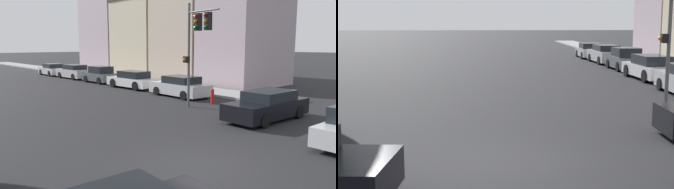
# 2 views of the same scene
# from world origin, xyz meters

# --- Properties ---
(ground_plane) EXTENTS (300.00, 300.00, 0.00)m
(ground_plane) POSITION_xyz_m (0.00, 0.00, 0.00)
(ground_plane) COLOR black
(sidewalk_strip) EXTENTS (2.89, 60.00, 0.17)m
(sidewalk_strip) POSITION_xyz_m (11.57, 32.89, 0.09)
(sidewalk_strip) COLOR gray
(sidewalk_strip) RESTS_ON ground_plane
(rowhouse_backdrop) EXTENTS (7.71, 25.68, 12.65)m
(rowhouse_backdrop) POSITION_xyz_m (16.81, 21.22, 5.49)
(rowhouse_backdrop) COLOR #B29EA8
(rowhouse_backdrop) RESTS_ON ground_plane
(traffic_signal) EXTENTS (0.54, 2.49, 5.72)m
(traffic_signal) POSITION_xyz_m (6.25, 6.03, 3.99)
(traffic_signal) COLOR #515456
(traffic_signal) RESTS_ON ground_plane
(crossing_car_2) EXTENTS (4.65, 2.00, 1.37)m
(crossing_car_2) POSITION_xyz_m (6.80, 2.00, 0.66)
(crossing_car_2) COLOR black
(crossing_car_2) RESTS_ON ground_plane
(parked_car_0) EXTENTS (2.05, 4.48, 1.39)m
(parked_car_0) POSITION_xyz_m (8.68, 9.80, 0.66)
(parked_car_0) COLOR #B7B7BC
(parked_car_0) RESTS_ON ground_plane
(parked_car_1) EXTENTS (1.99, 4.81, 1.40)m
(parked_car_1) POSITION_xyz_m (8.77, 15.41, 0.67)
(parked_car_1) COLOR silver
(parked_car_1) RESTS_ON ground_plane
(parked_car_2) EXTENTS (1.89, 3.85, 1.53)m
(parked_car_2) POSITION_xyz_m (8.88, 20.64, 0.71)
(parked_car_2) COLOR #4C5156
(parked_car_2) RESTS_ON ground_plane
(parked_car_3) EXTENTS (1.98, 4.81, 1.44)m
(parked_car_3) POSITION_xyz_m (8.81, 25.83, 0.69)
(parked_car_3) COLOR #B7B7BC
(parked_car_3) RESTS_ON ground_plane
(parked_car_4) EXTENTS (2.12, 4.33, 1.34)m
(parked_car_4) POSITION_xyz_m (8.72, 30.96, 0.64)
(parked_car_4) COLOR #B7B7BC
(parked_car_4) RESTS_ON ground_plane
(fire_hydrant) EXTENTS (0.22, 0.22, 0.92)m
(fire_hydrant) POSITION_xyz_m (8.07, 6.41, 0.49)
(fire_hydrant) COLOR red
(fire_hydrant) RESTS_ON ground_plane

